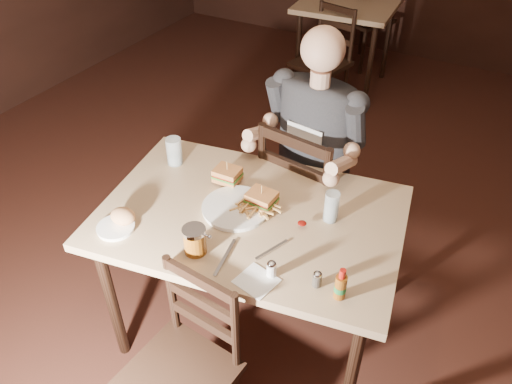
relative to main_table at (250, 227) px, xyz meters
The scene contains 24 objects.
room_shell 0.77m from the main_table, 81.08° to the left, with size 7.00×7.00×7.00m.
main_table is the anchor object (origin of this frame).
bg_table 2.87m from the main_table, 102.27° to the left, with size 0.85×0.85×0.77m.
chair_far 0.61m from the main_table, 85.09° to the left, with size 0.44×0.48×0.95m, color black, non-canonical shape.
chair_near 0.66m from the main_table, 88.56° to the right, with size 0.38×0.42×0.82m, color black, non-canonical shape.
bg_chair_far 3.42m from the main_table, 100.31° to the left, with size 0.42×0.46×0.90m, color black, non-canonical shape.
bg_chair_near 2.35m from the main_table, 105.14° to the left, with size 0.39×0.43×0.85m, color black, non-canonical shape.
diner 0.58m from the main_table, 85.35° to the left, with size 0.52×0.41×0.90m, color #2C2B30, non-canonical shape.
dinner_plate 0.11m from the main_table, behind, with size 0.28×0.28×0.02m, color white.
sandwich_left 0.27m from the main_table, 144.78° to the left, with size 0.11×0.09×0.10m, color #D28949, non-canonical shape.
sandwich_right 0.16m from the main_table, 69.30° to the left, with size 0.12×0.10×0.10m, color #D28949, non-canonical shape.
fries_pile 0.11m from the main_table, 35.55° to the left, with size 0.23×0.16×0.04m, color tan, non-canonical shape.
ketchup_dollop 0.25m from the main_table, ahead, with size 0.04×0.04×0.01m, color maroon.
glass_left 0.53m from the main_table, 163.03° to the left, with size 0.07×0.07×0.13m, color silver.
glass_right 0.36m from the main_table, 22.59° to the left, with size 0.06×0.06×0.14m, color silver.
hot_sauce 0.56m from the main_table, 25.83° to the right, with size 0.04×0.04×0.13m, color brown, non-canonical shape.
salt_shaker 0.37m from the main_table, 48.09° to the right, with size 0.04×0.04×0.07m, color white, non-canonical shape.
pepper_shaker 0.47m from the main_table, 29.57° to the right, with size 0.03×0.03×0.06m, color #38332D, non-canonical shape.
syrup_dispenser 0.33m from the main_table, 104.36° to the right, with size 0.09×0.09×0.12m, color brown, non-canonical shape.
napkin 0.38m from the main_table, 57.27° to the right, with size 0.13×0.13×0.00m, color white.
knife 0.28m from the main_table, 81.20° to the right, with size 0.01×0.20×0.00m, color silver.
fork 0.25m from the main_table, 39.94° to the right, with size 0.01×0.16×0.00m, color silver.
side_plate 0.55m from the main_table, 141.02° to the right, with size 0.15×0.15×0.01m, color white.
bread_roll 0.53m from the main_table, 143.98° to the right, with size 0.11×0.09×0.06m, color tan.
Camera 1 is at (0.73, -1.67, 2.13)m, focal length 35.00 mm.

